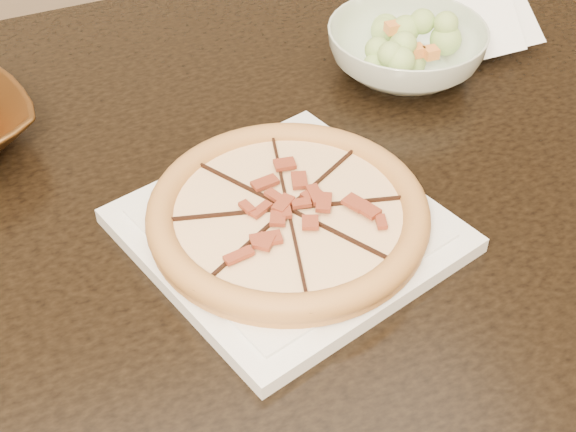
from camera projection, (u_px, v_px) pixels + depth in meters
name	position (u px, v px, depth m)	size (l,w,h in m)	color
dining_table	(160.00, 248.00, 0.99)	(1.56, 1.06, 0.75)	black
plate	(288.00, 229.00, 0.86)	(0.38, 0.38, 0.02)	white
pizza	(288.00, 213.00, 0.85)	(0.30, 0.30, 0.03)	#B0813E
salad_bowl	(406.00, 50.00, 1.09)	(0.22, 0.22, 0.07)	silver
salad	(410.00, 16.00, 1.06)	(0.12, 0.10, 0.04)	#BBE475
cling_film	(479.00, 27.00, 1.16)	(0.18, 0.14, 0.05)	white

